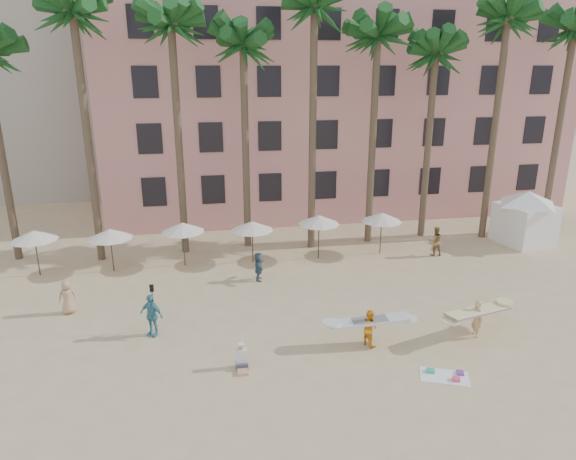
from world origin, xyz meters
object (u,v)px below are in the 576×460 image
(cabana, at_px, (526,213))
(carrier_yellow, at_px, (478,315))
(carrier_white, at_px, (369,326))
(pink_hotel, at_px, (330,106))

(cabana, xyz_separation_m, carrier_yellow, (-9.37, -10.86, -1.09))
(carrier_yellow, relative_size, carrier_white, 1.05)
(pink_hotel, height_order, carrier_white, pink_hotel)
(cabana, distance_m, carrier_yellow, 14.38)
(cabana, relative_size, carrier_white, 1.62)
(pink_hotel, distance_m, carrier_white, 25.28)
(carrier_white, bearing_deg, carrier_yellow, -1.12)
(carrier_yellow, bearing_deg, cabana, 49.21)
(cabana, bearing_deg, pink_hotel, 127.22)
(carrier_yellow, bearing_deg, carrier_white, 178.88)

